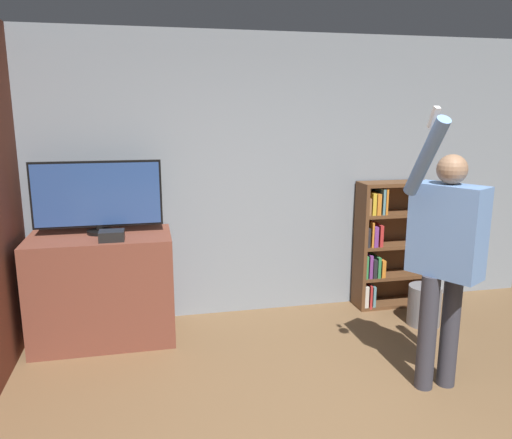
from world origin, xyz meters
TOP-DOWN VIEW (x-y plane):
  - wall_back at (0.00, 2.73)m, footprint 6.12×0.06m
  - tv_ledge at (-1.39, 2.34)m, footprint 1.19×0.67m
  - television at (-1.39, 2.41)m, footprint 1.08×0.22m
  - game_console at (-1.27, 2.14)m, footprint 0.20×0.16m
  - bookshelf at (1.39, 2.55)m, footprint 0.75×0.28m
  - person at (1.04, 1.00)m, footprint 0.64×0.59m
  - waste_bin at (1.53, 2.01)m, footprint 0.30×0.30m

SIDE VIEW (x-z plane):
  - waste_bin at x=1.53m, z-range 0.00..0.38m
  - tv_ledge at x=-1.39m, z-range 0.00..0.94m
  - bookshelf at x=1.39m, z-range 0.00..1.29m
  - game_console at x=-1.27m, z-range 0.94..1.03m
  - person at x=1.04m, z-range 0.04..2.05m
  - television at x=-1.39m, z-range 0.96..1.59m
  - wall_back at x=0.00m, z-range 0.00..2.70m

